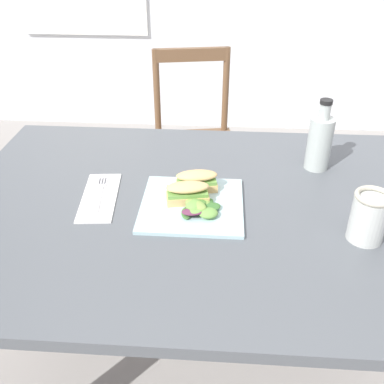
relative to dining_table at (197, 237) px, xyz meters
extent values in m
plane|color=gray|center=(0.05, 0.04, -0.63)|extent=(9.00, 9.00, 0.00)
cube|color=#51565B|center=(0.00, 0.00, 0.10)|extent=(1.33, 0.95, 0.03)
cube|color=brown|center=(-0.60, 0.40, -0.27)|extent=(0.07, 0.07, 0.71)
cube|color=brown|center=(0.60, 0.40, -0.27)|extent=(0.07, 0.07, 0.71)
cylinder|color=brown|center=(-0.20, 0.73, -0.41)|extent=(0.03, 0.03, 0.43)
cylinder|color=brown|center=(0.13, 0.79, -0.41)|extent=(0.03, 0.03, 0.43)
cylinder|color=brown|center=(-0.26, 1.07, -0.41)|extent=(0.03, 0.03, 0.43)
cylinder|color=brown|center=(0.07, 1.13, -0.41)|extent=(0.03, 0.03, 0.43)
cube|color=brown|center=(-0.06, 0.93, -0.19)|extent=(0.47, 0.47, 0.02)
cylinder|color=brown|center=(-0.26, 1.08, 0.03)|extent=(0.03, 0.03, 0.42)
cylinder|color=brown|center=(0.07, 1.14, 0.03)|extent=(0.03, 0.03, 0.42)
cube|color=brown|center=(-0.10, 1.11, 0.21)|extent=(0.36, 0.09, 0.06)
cube|color=silver|center=(-0.02, -0.02, 0.12)|extent=(0.27, 0.27, 0.01)
cube|color=#DBB270|center=(-0.03, -0.01, 0.14)|extent=(0.12, 0.07, 0.02)
cube|color=#6B9E47|center=(-0.03, 0.00, 0.15)|extent=(0.11, 0.08, 0.01)
ellipsoid|color=#DBB270|center=(-0.03, -0.01, 0.17)|extent=(0.12, 0.07, 0.02)
cube|color=#DBB270|center=(-0.01, 0.05, 0.14)|extent=(0.12, 0.07, 0.02)
cube|color=#6B9E47|center=(-0.01, 0.06, 0.15)|extent=(0.11, 0.08, 0.01)
ellipsoid|color=#DBB270|center=(-0.01, 0.05, 0.17)|extent=(0.12, 0.07, 0.02)
ellipsoid|color=#3D7033|center=(-0.03, -0.07, 0.13)|extent=(0.03, 0.06, 0.01)
ellipsoid|color=#6B9E47|center=(0.03, -0.08, 0.14)|extent=(0.06, 0.05, 0.02)
ellipsoid|color=#6B9E47|center=(-0.01, -0.06, 0.14)|extent=(0.04, 0.05, 0.02)
ellipsoid|color=#3D7033|center=(0.00, -0.04, 0.13)|extent=(0.07, 0.07, 0.01)
ellipsoid|color=#602D47|center=(-0.01, -0.08, 0.14)|extent=(0.06, 0.04, 0.01)
ellipsoid|color=#518438|center=(0.00, -0.04, 0.14)|extent=(0.05, 0.05, 0.02)
ellipsoid|color=#84A84C|center=(0.01, -0.02, 0.13)|extent=(0.05, 0.07, 0.02)
ellipsoid|color=#3D7033|center=(0.03, -0.02, 0.13)|extent=(0.04, 0.05, 0.01)
ellipsoid|color=#6B9E47|center=(0.00, -0.07, 0.14)|extent=(0.06, 0.06, 0.01)
ellipsoid|color=#3D7033|center=(0.03, -0.05, 0.13)|extent=(0.07, 0.06, 0.01)
ellipsoid|color=#84A84C|center=(0.00, -0.06, 0.15)|extent=(0.07, 0.07, 0.02)
ellipsoid|color=#6B9E47|center=(-0.01, -0.06, 0.15)|extent=(0.04, 0.06, 0.02)
cube|color=white|center=(-0.27, 0.01, 0.12)|extent=(0.12, 0.25, 0.00)
cube|color=silver|center=(-0.27, -0.01, 0.12)|extent=(0.03, 0.14, 0.00)
cube|color=silver|center=(-0.28, 0.08, 0.12)|extent=(0.03, 0.05, 0.00)
cube|color=#38383D|center=(-0.27, 0.09, 0.12)|extent=(0.01, 0.03, 0.00)
cube|color=#38383D|center=(-0.28, 0.08, 0.12)|extent=(0.01, 0.03, 0.00)
cube|color=#38383D|center=(-0.29, 0.08, 0.12)|extent=(0.01, 0.03, 0.00)
cylinder|color=black|center=(0.35, 0.22, 0.17)|extent=(0.07, 0.07, 0.11)
cylinder|color=#B2BCB7|center=(0.35, 0.22, 0.19)|extent=(0.07, 0.07, 0.16)
cylinder|color=#B2BCB7|center=(0.35, 0.22, 0.30)|extent=(0.03, 0.03, 0.05)
cylinder|color=black|center=(0.35, 0.22, 0.33)|extent=(0.04, 0.04, 0.01)
cylinder|color=gold|center=(0.41, -0.12, 0.16)|extent=(0.08, 0.08, 0.09)
cylinder|color=silver|center=(0.41, -0.12, 0.17)|extent=(0.08, 0.08, 0.11)
torus|color=#B7B29E|center=(0.41, -0.12, 0.23)|extent=(0.09, 0.09, 0.01)
camera|label=1|loc=(0.06, -0.99, 0.77)|focal=41.47mm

